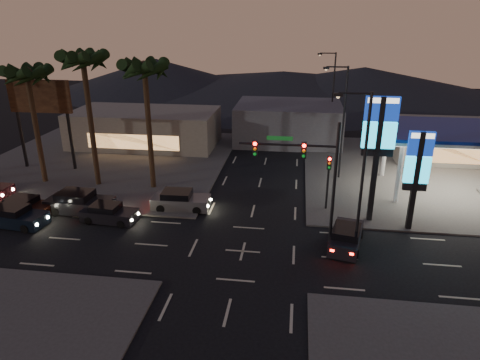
# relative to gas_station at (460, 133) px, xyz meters

# --- Properties ---
(ground) EXTENTS (140.00, 140.00, 0.00)m
(ground) POSITION_rel_gas_station_xyz_m (-16.00, -12.00, -5.08)
(ground) COLOR black
(ground) RESTS_ON ground
(corner_lot_ne) EXTENTS (24.00, 24.00, 0.12)m
(corner_lot_ne) POSITION_rel_gas_station_xyz_m (0.00, 4.00, -5.02)
(corner_lot_ne) COLOR #47443F
(corner_lot_ne) RESTS_ON ground
(corner_lot_nw) EXTENTS (24.00, 24.00, 0.12)m
(corner_lot_nw) POSITION_rel_gas_station_xyz_m (-32.00, 4.00, -5.02)
(corner_lot_nw) COLOR #47443F
(corner_lot_nw) RESTS_ON ground
(gas_station) EXTENTS (12.20, 8.20, 5.47)m
(gas_station) POSITION_rel_gas_station_xyz_m (0.00, 0.00, 0.00)
(gas_station) COLOR silver
(gas_station) RESTS_ON ground
(convenience_store) EXTENTS (10.00, 6.00, 4.00)m
(convenience_store) POSITION_rel_gas_station_xyz_m (2.00, 9.00, -3.08)
(convenience_store) COLOR #726B5B
(convenience_store) RESTS_ON ground
(pylon_sign_tall) EXTENTS (2.20, 0.35, 9.00)m
(pylon_sign_tall) POSITION_rel_gas_station_xyz_m (-7.50, -6.50, 1.31)
(pylon_sign_tall) COLOR black
(pylon_sign_tall) RESTS_ON ground
(pylon_sign_short) EXTENTS (1.60, 0.35, 7.00)m
(pylon_sign_short) POSITION_rel_gas_station_xyz_m (-5.00, -7.50, -0.42)
(pylon_sign_short) COLOR black
(pylon_sign_short) RESTS_ON ground
(traffic_signal_mast) EXTENTS (6.10, 0.39, 8.00)m
(traffic_signal_mast) POSITION_rel_gas_station_xyz_m (-12.24, -10.01, 0.15)
(traffic_signal_mast) COLOR black
(traffic_signal_mast) RESTS_ON ground
(pedestal_signal) EXTENTS (0.32, 0.39, 4.30)m
(pedestal_signal) POSITION_rel_gas_station_xyz_m (-10.50, -5.02, -2.16)
(pedestal_signal) COLOR black
(pedestal_signal) RESTS_ON ground
(streetlight_near) EXTENTS (2.14, 0.25, 10.00)m
(streetlight_near) POSITION_rel_gas_station_xyz_m (-9.21, -11.00, 0.64)
(streetlight_near) COLOR black
(streetlight_near) RESTS_ON ground
(streetlight_mid) EXTENTS (2.14, 0.25, 10.00)m
(streetlight_mid) POSITION_rel_gas_station_xyz_m (-9.21, 2.00, 0.64)
(streetlight_mid) COLOR black
(streetlight_mid) RESTS_ON ground
(streetlight_far) EXTENTS (2.14, 0.25, 10.00)m
(streetlight_far) POSITION_rel_gas_station_xyz_m (-9.21, 16.00, 0.64)
(streetlight_far) COLOR black
(streetlight_far) RESTS_ON ground
(palm_a) EXTENTS (4.41, 4.41, 10.86)m
(palm_a) POSITION_rel_gas_station_xyz_m (-25.00, -2.50, 4.35)
(palm_a) COLOR black
(palm_a) RESTS_ON ground
(palm_b) EXTENTS (4.41, 4.41, 11.46)m
(palm_b) POSITION_rel_gas_station_xyz_m (-30.00, -2.50, 4.89)
(palm_b) COLOR black
(palm_b) RESTS_ON ground
(palm_c) EXTENTS (4.41, 4.41, 10.26)m
(palm_c) POSITION_rel_gas_station_xyz_m (-35.00, -2.50, 3.80)
(palm_c) COLOR black
(palm_c) RESTS_ON ground
(billboard) EXTENTS (6.00, 0.30, 8.50)m
(billboard) POSITION_rel_gas_station_xyz_m (-36.50, 1.00, 1.25)
(billboard) COLOR black
(billboard) RESTS_ON ground
(building_far_west) EXTENTS (16.00, 8.00, 4.00)m
(building_far_west) POSITION_rel_gas_station_xyz_m (-30.00, 10.00, -3.08)
(building_far_west) COLOR #726B5B
(building_far_west) RESTS_ON ground
(building_far_mid) EXTENTS (12.00, 9.00, 4.40)m
(building_far_mid) POSITION_rel_gas_station_xyz_m (-14.00, 14.00, -2.88)
(building_far_mid) COLOR #4C4C51
(building_far_mid) RESTS_ON ground
(hill_left) EXTENTS (40.00, 40.00, 6.00)m
(hill_left) POSITION_rel_gas_station_xyz_m (-41.00, 48.00, -2.08)
(hill_left) COLOR black
(hill_left) RESTS_ON ground
(hill_right) EXTENTS (50.00, 50.00, 5.00)m
(hill_right) POSITION_rel_gas_station_xyz_m (-1.00, 48.00, -2.58)
(hill_right) COLOR black
(hill_right) RESTS_ON ground
(hill_center) EXTENTS (60.00, 60.00, 4.00)m
(hill_center) POSITION_rel_gas_station_xyz_m (-16.00, 48.00, -3.08)
(hill_center) COLOR black
(hill_center) RESTS_ON ground
(car_lane_a_front) EXTENTS (4.15, 1.98, 1.32)m
(car_lane_a_front) POSITION_rel_gas_station_xyz_m (-26.11, -9.10, -4.47)
(car_lane_a_front) COLOR black
(car_lane_a_front) RESTS_ON ground
(car_lane_a_mid) EXTENTS (4.27, 2.07, 1.35)m
(car_lane_a_mid) POSITION_rel_gas_station_xyz_m (-32.75, -8.82, -4.45)
(car_lane_a_mid) COLOR black
(car_lane_a_mid) RESTS_ON ground
(car_lane_a_rear) EXTENTS (4.55, 2.26, 1.44)m
(car_lane_a_rear) POSITION_rel_gas_station_xyz_m (-32.39, -10.60, -4.41)
(car_lane_a_rear) COLOR black
(car_lane_a_rear) RESTS_ON ground
(car_lane_b_front) EXTENTS (4.54, 2.01, 1.46)m
(car_lane_b_front) POSITION_rel_gas_station_xyz_m (-21.57, -6.34, -4.40)
(car_lane_b_front) COLOR #5A5A5D
(car_lane_b_front) RESTS_ON ground
(car_lane_b_mid) EXTENTS (5.14, 2.36, 1.64)m
(car_lane_b_mid) POSITION_rel_gas_station_xyz_m (-28.91, -7.95, -4.32)
(car_lane_b_mid) COLOR black
(car_lane_b_mid) RESTS_ON ground
(suv_station) EXTENTS (2.65, 4.52, 1.42)m
(suv_station) POSITION_rel_gas_station_xyz_m (-9.52, -10.44, -4.42)
(suv_station) COLOR black
(suv_station) RESTS_ON ground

